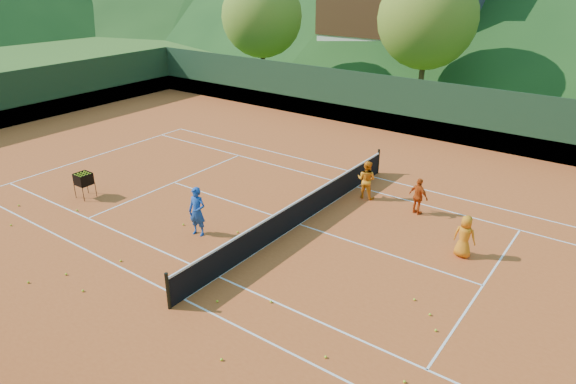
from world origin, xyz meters
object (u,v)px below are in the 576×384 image
Objects in this scene: student_a at (366,180)px; ball_hopper at (84,180)px; student_c at (465,236)px; chalet_left at (406,0)px; student_b at (418,196)px; coach at (197,212)px; tennis_net at (299,211)px.

student_a is 1.52× the size of ball_hopper.
chalet_left is at bearing -63.25° from student_c.
student_b is at bearing -64.08° from chalet_left.
coach is 1.24× the size of student_b.
ball_hopper is (-8.07, -3.04, 0.25)m from tennis_net.
coach reaches higher than tennis_net.
coach reaches higher than student_c.
chalet_left reaches higher than student_c.
student_b is at bearing 36.68° from coach.
ball_hopper is (-13.42, -4.29, 0.05)m from student_c.
student_b is 0.11× the size of tennis_net.
coach is 33.83m from chalet_left.
tennis_net reaches higher than ball_hopper.
student_c is 14.09m from ball_hopper.
coach is 1.71× the size of ball_hopper.
coach is 8.59m from student_c.
student_a is 1.10× the size of student_c.
student_a is at bearing -26.52° from student_c.
student_c is (7.67, 3.85, -0.16)m from coach.
student_c is 1.39× the size of ball_hopper.
chalet_left reaches higher than tennis_net.
student_c is (4.55, -2.14, -0.07)m from student_a.
chalet_left is (-1.93, 33.04, 4.88)m from ball_hopper.
tennis_net is (-0.80, -3.39, -0.26)m from student_a.
student_b is at bearing 29.57° from ball_hopper.
chalet_left is at bearing 92.26° from coach.
student_a is at bearing 13.27° from student_b.
chalet_left reaches higher than student_a.
chalet_left is (-15.35, 28.75, 4.93)m from student_c.
chalet_left is at bearing -47.02° from student_b.
student_b is 0.10× the size of chalet_left.
student_c is at bearing 15.65° from coach.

